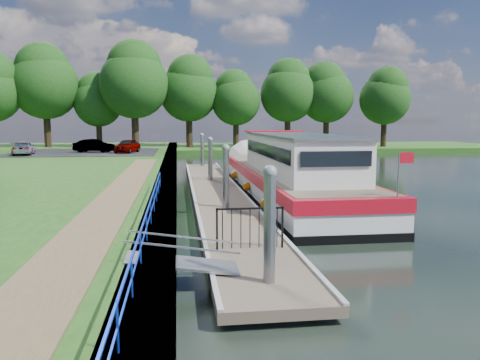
{
  "coord_description": "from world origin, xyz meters",
  "views": [
    {
      "loc": [
        -1.92,
        -10.09,
        3.86
      ],
      "look_at": [
        0.68,
        9.3,
        1.4
      ],
      "focal_mm": 35.0,
      "sensor_mm": 36.0,
      "label": 1
    }
  ],
  "objects": [
    {
      "name": "barge",
      "position": [
        3.6,
        14.12,
        1.09
      ],
      "size": [
        4.36,
        21.15,
        4.78
      ],
      "color": "black",
      "rests_on": "ground"
    },
    {
      "name": "car_b",
      "position": [
        -10.01,
        37.31,
        1.48
      ],
      "size": [
        4.12,
        2.23,
        1.29
      ],
      "primitive_type": "imported",
      "rotation": [
        0.0,
        0.0,
        1.34
      ],
      "color": "#999999",
      "rests_on": "carpark"
    },
    {
      "name": "gate_panel",
      "position": [
        -0.0,
        2.2,
        1.15
      ],
      "size": [
        1.85,
        0.05,
        1.15
      ],
      "color": "black",
      "rests_on": "ground"
    },
    {
      "name": "pontoon",
      "position": [
        0.0,
        13.0,
        0.18
      ],
      "size": [
        2.5,
        30.0,
        0.56
      ],
      "color": "brown",
      "rests_on": "ground"
    },
    {
      "name": "car_c",
      "position": [
        -15.8,
        34.7,
        1.44
      ],
      "size": [
        2.39,
        4.37,
        1.2
      ],
      "primitive_type": "imported",
      "rotation": [
        0.0,
        0.0,
        3.32
      ],
      "color": "#999999",
      "rests_on": "carpark"
    },
    {
      "name": "blue_fence",
      "position": [
        -2.75,
        3.0,
        1.31
      ],
      "size": [
        0.04,
        18.04,
        0.72
      ],
      "color": "#0C2DBF",
      "rests_on": "riverbank"
    },
    {
      "name": "car_a",
      "position": [
        -6.73,
        36.31,
        1.5
      ],
      "size": [
        2.52,
        4.17,
        1.33
      ],
      "primitive_type": "imported",
      "rotation": [
        0.0,
        0.0,
        -0.26
      ],
      "color": "#999999",
      "rests_on": "carpark"
    },
    {
      "name": "ground",
      "position": [
        0.0,
        0.0,
        0.0
      ],
      "size": [
        160.0,
        160.0,
        0.0
      ],
      "primitive_type": "plane",
      "color": "black",
      "rests_on": "ground"
    },
    {
      "name": "mooring_piles",
      "position": [
        0.0,
        13.0,
        1.28
      ],
      "size": [
        0.3,
        27.3,
        3.55
      ],
      "color": "gray",
      "rests_on": "ground"
    },
    {
      "name": "gangway",
      "position": [
        -1.85,
        0.5,
        0.63
      ],
      "size": [
        2.58,
        1.0,
        0.92
      ],
      "color": "#A5A8AD",
      "rests_on": "ground"
    },
    {
      "name": "bank_edge",
      "position": [
        -2.55,
        15.0,
        0.39
      ],
      "size": [
        1.1,
        90.0,
        0.78
      ],
      "primitive_type": "cube",
      "color": "#473D2D",
      "rests_on": "ground"
    },
    {
      "name": "carpark",
      "position": [
        -11.0,
        38.0,
        0.81
      ],
      "size": [
        14.0,
        12.0,
        0.06
      ],
      "primitive_type": "cube",
      "color": "black",
      "rests_on": "riverbank"
    },
    {
      "name": "footpath",
      "position": [
        -4.4,
        8.0,
        0.8
      ],
      "size": [
        1.6,
        40.0,
        0.05
      ],
      "primitive_type": "cube",
      "color": "brown",
      "rests_on": "riverbank"
    },
    {
      "name": "horizon_trees",
      "position": [
        -1.61,
        48.68,
        7.95
      ],
      "size": [
        54.38,
        10.03,
        12.87
      ],
      "color": "#332316",
      "rests_on": "ground"
    },
    {
      "name": "far_bank",
      "position": [
        12.0,
        52.0,
        0.3
      ],
      "size": [
        60.0,
        18.0,
        0.6
      ],
      "primitive_type": "cube",
      "color": "#204B15",
      "rests_on": "ground"
    }
  ]
}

